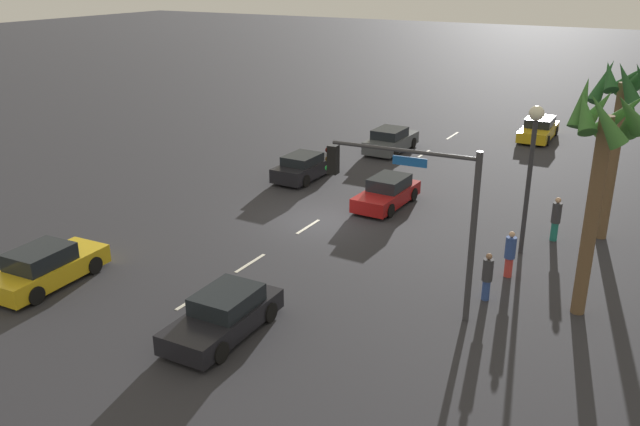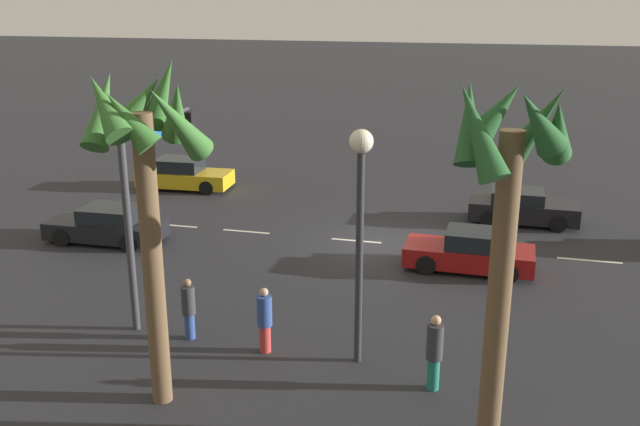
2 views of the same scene
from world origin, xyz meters
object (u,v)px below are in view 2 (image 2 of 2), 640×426
(car_4, at_px, (184,175))
(palm_tree_1, at_px, (508,183))
(streetlamp, at_px, (360,202))
(car_1, at_px, (522,208))
(car_5, at_px, (107,225))
(pedestrian_1, at_px, (189,308))
(pedestrian_0, at_px, (434,351))
(car_0, at_px, (471,252))
(pedestrian_2, at_px, (265,319))
(palm_tree_0, at_px, (146,155))
(traffic_signal, at_px, (154,178))

(car_4, distance_m, palm_tree_1, 22.23)
(car_4, bearing_deg, streetlamp, 128.48)
(car_1, xyz_separation_m, car_5, (14.78, 6.01, -0.01))
(streetlamp, height_order, pedestrian_1, streetlamp)
(streetlamp, bearing_deg, pedestrian_0, 156.21)
(pedestrian_0, distance_m, palm_tree_1, 4.92)
(car_0, height_order, pedestrian_2, pedestrian_2)
(car_1, height_order, streetlamp, streetlamp)
(car_0, height_order, palm_tree_1, palm_tree_1)
(car_5, bearing_deg, streetlamp, 148.93)
(car_1, relative_size, palm_tree_0, 0.55)
(car_0, xyz_separation_m, car_4, (13.47, -7.05, 0.03))
(pedestrian_0, relative_size, palm_tree_0, 0.25)
(car_4, distance_m, pedestrian_2, 16.47)
(palm_tree_0, bearing_deg, pedestrian_2, -119.62)
(pedestrian_1, bearing_deg, palm_tree_1, 161.62)
(car_4, xyz_separation_m, pedestrian_1, (-6.51, 13.81, 0.24))
(pedestrian_0, relative_size, pedestrian_1, 1.10)
(car_5, relative_size, pedestrian_2, 2.44)
(traffic_signal, bearing_deg, car_0, -151.02)
(car_4, bearing_deg, pedestrian_1, 115.25)
(car_5, distance_m, pedestrian_0, 14.51)
(car_0, relative_size, palm_tree_0, 0.56)
(pedestrian_1, bearing_deg, pedestrian_0, 171.78)
(car_0, bearing_deg, car_4, -27.62)
(traffic_signal, xyz_separation_m, pedestrian_2, (-3.92, 2.13, -2.88))
(palm_tree_1, bearing_deg, car_4, -48.99)
(streetlamp, distance_m, pedestrian_0, 3.78)
(traffic_signal, bearing_deg, car_5, -45.34)
(streetlamp, relative_size, palm_tree_0, 0.77)
(car_1, distance_m, car_4, 15.27)
(car_1, height_order, palm_tree_1, palm_tree_1)
(palm_tree_1, bearing_deg, pedestrian_0, -52.27)
(car_1, xyz_separation_m, car_4, (15.20, -1.48, 0.02))
(streetlamp, relative_size, pedestrian_1, 3.43)
(pedestrian_0, bearing_deg, traffic_signal, -19.23)
(car_4, bearing_deg, traffic_signal, 111.80)
(traffic_signal, distance_m, palm_tree_0, 5.67)
(palm_tree_1, bearing_deg, car_1, -93.66)
(pedestrian_2, relative_size, palm_tree_1, 0.24)
(car_0, xyz_separation_m, car_1, (-1.73, -5.56, 0.00))
(car_1, bearing_deg, pedestrian_0, 80.50)
(car_4, bearing_deg, pedestrian_0, 131.36)
(car_1, distance_m, streetlamp, 13.54)
(palm_tree_0, bearing_deg, pedestrian_1, -77.36)
(pedestrian_0, bearing_deg, car_4, -48.64)
(palm_tree_0, bearing_deg, traffic_signal, -63.37)
(palm_tree_0, height_order, palm_tree_1, palm_tree_0)
(pedestrian_2, bearing_deg, car_4, -58.24)
(car_4, height_order, pedestrian_1, pedestrian_1)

